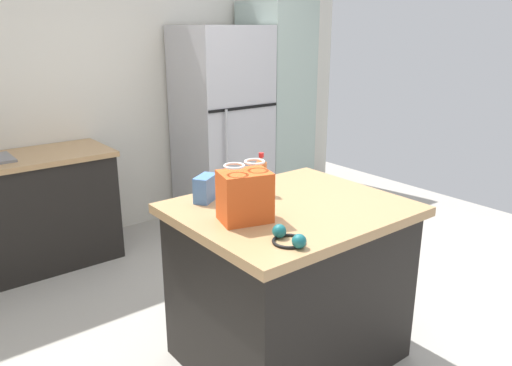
{
  "coord_description": "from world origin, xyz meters",
  "views": [
    {
      "loc": [
        -1.83,
        -2.07,
        1.83
      ],
      "look_at": [
        -0.14,
        0.07,
        0.97
      ],
      "focal_mm": 35.03,
      "sensor_mm": 36.0,
      "label": 1
    }
  ],
  "objects_px": {
    "tall_cabinet": "(275,108)",
    "shopping_bag": "(245,196)",
    "refrigerator": "(222,127)",
    "bottle": "(261,176)",
    "small_box": "(206,188)",
    "kitchen_island": "(289,282)",
    "ear_defenders": "(289,238)"
  },
  "relations": [
    {
      "from": "small_box",
      "to": "tall_cabinet",
      "type": "bearing_deg",
      "value": 41.3
    },
    {
      "from": "ear_defenders",
      "to": "shopping_bag",
      "type": "bearing_deg",
      "value": 88.64
    },
    {
      "from": "kitchen_island",
      "to": "small_box",
      "type": "bearing_deg",
      "value": 132.57
    },
    {
      "from": "kitchen_island",
      "to": "refrigerator",
      "type": "xyz_separation_m",
      "value": [
        0.95,
        2.03,
        0.45
      ]
    },
    {
      "from": "shopping_bag",
      "to": "bottle",
      "type": "bearing_deg",
      "value": 40.17
    },
    {
      "from": "shopping_bag",
      "to": "small_box",
      "type": "distance_m",
      "value": 0.37
    },
    {
      "from": "refrigerator",
      "to": "shopping_bag",
      "type": "bearing_deg",
      "value": -121.8
    },
    {
      "from": "kitchen_island",
      "to": "refrigerator",
      "type": "distance_m",
      "value": 2.29
    },
    {
      "from": "refrigerator",
      "to": "bottle",
      "type": "bearing_deg",
      "value": -118.21
    },
    {
      "from": "kitchen_island",
      "to": "ear_defenders",
      "type": "distance_m",
      "value": 0.68
    },
    {
      "from": "refrigerator",
      "to": "shopping_bag",
      "type": "height_order",
      "value": "refrigerator"
    },
    {
      "from": "refrigerator",
      "to": "shopping_bag",
      "type": "distance_m",
      "value": 2.42
    },
    {
      "from": "tall_cabinet",
      "to": "refrigerator",
      "type": "bearing_deg",
      "value": -179.98
    },
    {
      "from": "kitchen_island",
      "to": "tall_cabinet",
      "type": "bearing_deg",
      "value": 51.59
    },
    {
      "from": "kitchen_island",
      "to": "ear_defenders",
      "type": "xyz_separation_m",
      "value": [
        -0.33,
        -0.35,
        0.48
      ]
    },
    {
      "from": "shopping_bag",
      "to": "kitchen_island",
      "type": "bearing_deg",
      "value": 3.52
    },
    {
      "from": "shopping_bag",
      "to": "tall_cabinet",
      "type": "bearing_deg",
      "value": 46.73
    },
    {
      "from": "tall_cabinet",
      "to": "shopping_bag",
      "type": "relative_size",
      "value": 7.03
    },
    {
      "from": "kitchen_island",
      "to": "refrigerator",
      "type": "relative_size",
      "value": 0.63
    },
    {
      "from": "refrigerator",
      "to": "small_box",
      "type": "relative_size",
      "value": 11.95
    },
    {
      "from": "shopping_bag",
      "to": "bottle",
      "type": "xyz_separation_m",
      "value": [
        0.31,
        0.27,
        -0.02
      ]
    },
    {
      "from": "ear_defenders",
      "to": "bottle",
      "type": "bearing_deg",
      "value": 61.6
    },
    {
      "from": "small_box",
      "to": "bottle",
      "type": "relative_size",
      "value": 0.64
    },
    {
      "from": "small_box",
      "to": "shopping_bag",
      "type": "bearing_deg",
      "value": -91.04
    },
    {
      "from": "bottle",
      "to": "refrigerator",
      "type": "bearing_deg",
      "value": 61.79
    },
    {
      "from": "refrigerator",
      "to": "bottle",
      "type": "distance_m",
      "value": 2.03
    },
    {
      "from": "tall_cabinet",
      "to": "ear_defenders",
      "type": "bearing_deg",
      "value": -129.15
    },
    {
      "from": "kitchen_island",
      "to": "bottle",
      "type": "distance_m",
      "value": 0.62
    },
    {
      "from": "refrigerator",
      "to": "tall_cabinet",
      "type": "distance_m",
      "value": 0.67
    },
    {
      "from": "kitchen_island",
      "to": "shopping_bag",
      "type": "distance_m",
      "value": 0.67
    },
    {
      "from": "tall_cabinet",
      "to": "bottle",
      "type": "distance_m",
      "value": 2.41
    },
    {
      "from": "shopping_bag",
      "to": "ear_defenders",
      "type": "bearing_deg",
      "value": -91.36
    }
  ]
}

